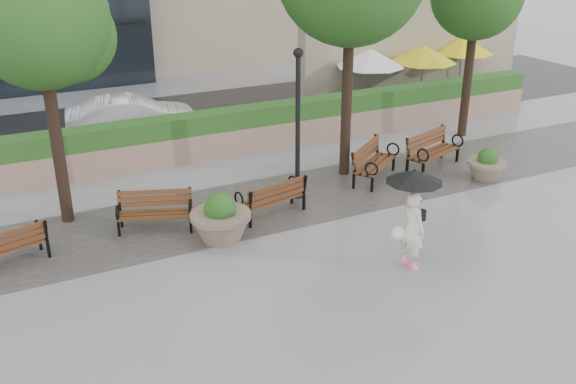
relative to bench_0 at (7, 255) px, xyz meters
name	(u,v)px	position (x,y,z in m)	size (l,w,h in m)	color
ground	(333,254)	(6.23, -2.55, -0.26)	(100.00, 100.00, 0.00)	gray
cobble_strip	(272,203)	(6.23, 0.45, -0.25)	(28.00, 3.20, 0.01)	#383330
hedge_wall	(215,134)	(6.23, 4.45, 0.41)	(24.00, 0.80, 1.35)	#9E7B66
cafe_wall	(414,47)	(15.73, 7.45, 1.74)	(10.00, 0.60, 4.00)	tan
cafe_hedge	(437,100)	(15.23, 5.25, 0.19)	(8.00, 0.50, 0.90)	#1E4717
asphalt_street	(176,121)	(6.23, 8.45, -0.26)	(40.00, 7.00, 0.00)	black
bench_0	(7,255)	(0.00, 0.00, 0.00)	(1.72, 1.03, 0.87)	#592D1A
bench_1	(156,219)	(3.18, 0.25, 0.01)	(1.80, 1.20, 0.90)	#592D1A
bench_2	(272,205)	(5.90, -0.23, 0.01)	(1.80, 1.01, 0.91)	#592D1A
bench_3	(374,169)	(9.40, 0.64, 0.04)	(1.91, 1.67, 0.99)	#592D1A
bench_4	(433,157)	(11.42, 0.66, 0.04)	(2.00, 1.31, 1.01)	#592D1A
planter_left	(221,222)	(4.34, -0.87, 0.18)	(1.35, 1.35, 1.13)	#7F6B56
planter_right	(487,167)	(12.17, -0.72, 0.09)	(1.07, 1.07, 0.89)	#7F6B56
lamppost	(298,135)	(6.96, 0.50, 1.41)	(0.28, 0.28, 3.81)	black
tree_0	(47,25)	(1.60, 1.77, 4.26)	(3.11, 2.96, 6.13)	black
patio_umb_white	(370,58)	(12.94, 6.34, 1.73)	(2.50, 2.50, 2.30)	black
patio_umb_yellow_a	(424,54)	(15.13, 6.10, 1.73)	(2.50, 2.50, 2.30)	black
patio_umb_yellow_b	(463,45)	(17.64, 6.87, 1.73)	(2.50, 2.50, 2.30)	black
car_right	(132,117)	(4.44, 7.25, 0.43)	(1.45, 4.15, 1.37)	silver
pedestrian	(413,209)	(7.37, -3.68, 1.01)	(1.14, 1.14, 2.09)	beige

